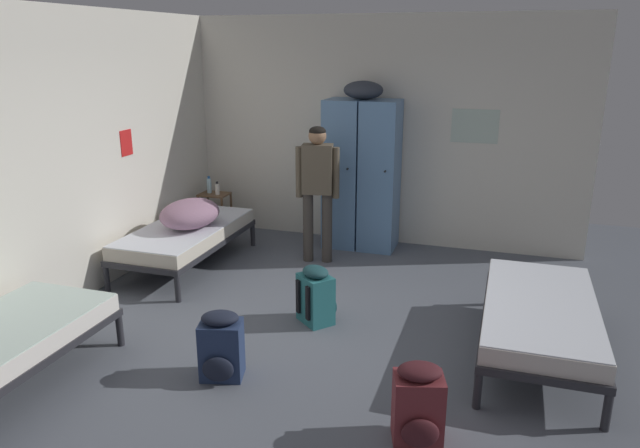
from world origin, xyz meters
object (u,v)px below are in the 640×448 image
(bedding_heap, at_px, (190,214))
(backpack_navy, at_px, (221,347))
(bed_right, at_px, (540,314))
(person_traveler, at_px, (318,182))
(backpack_maroon, at_px, (418,405))
(backpack_teal, at_px, (316,296))
(bed_left_rear, at_px, (186,235))
(water_bottle, at_px, (209,185))
(lotion_bottle, at_px, (217,189))
(locker_bank, at_px, (362,172))
(shelf_unit, at_px, (215,210))

(bedding_heap, distance_m, backpack_navy, 2.52)
(bed_right, bearing_deg, person_traveler, 146.78)
(bedding_heap, bearing_deg, person_traveler, 26.00)
(backpack_maroon, relative_size, backpack_teal, 1.00)
(bed_right, bearing_deg, bed_left_rear, 165.95)
(water_bottle, distance_m, lotion_bottle, 0.16)
(locker_bank, height_order, backpack_teal, locker_bank)
(locker_bank, bearing_deg, backpack_teal, -86.30)
(bed_right, relative_size, backpack_navy, 3.45)
(shelf_unit, relative_size, person_traveler, 0.36)
(locker_bank, bearing_deg, lotion_bottle, -174.75)
(bed_left_rear, bearing_deg, lotion_bottle, 98.83)
(bed_left_rear, bearing_deg, backpack_teal, -25.90)
(bedding_heap, bearing_deg, shelf_unit, 105.13)
(locker_bank, distance_m, backpack_navy, 3.48)
(lotion_bottle, relative_size, backpack_teal, 0.32)
(bed_left_rear, distance_m, backpack_teal, 2.10)
(shelf_unit, distance_m, bed_right, 4.60)
(bed_right, distance_m, lotion_bottle, 4.53)
(bedding_heap, xyz_separation_m, lotion_bottle, (-0.26, 1.16, 0.00))
(locker_bank, relative_size, backpack_navy, 3.76)
(shelf_unit, xyz_separation_m, backpack_teal, (2.13, -2.11, -0.09))
(shelf_unit, height_order, backpack_teal, shelf_unit)
(bed_left_rear, distance_m, bed_right, 3.94)
(water_bottle, height_order, backpack_teal, water_bottle)
(bedding_heap, distance_m, backpack_maroon, 3.81)
(water_bottle, height_order, lotion_bottle, water_bottle)
(bed_left_rear, bearing_deg, locker_bank, 37.55)
(bed_right, height_order, water_bottle, water_bottle)
(shelf_unit, relative_size, lotion_bottle, 3.24)
(person_traveler, relative_size, lotion_bottle, 9.13)
(shelf_unit, relative_size, bed_right, 0.30)
(shelf_unit, height_order, water_bottle, water_bottle)
(person_traveler, distance_m, water_bottle, 1.84)
(water_bottle, bearing_deg, backpack_navy, -61.02)
(backpack_teal, bearing_deg, bed_left_rear, 154.10)
(bedding_heap, relative_size, backpack_navy, 1.47)
(lotion_bottle, bearing_deg, bedding_heap, -77.62)
(locker_bank, relative_size, backpack_maroon, 3.76)
(backpack_maroon, bearing_deg, water_bottle, 133.32)
(locker_bank, bearing_deg, backpack_navy, -94.23)
(water_bottle, distance_m, backpack_navy, 3.77)
(person_traveler, bearing_deg, backpack_teal, -72.32)
(shelf_unit, relative_size, bedding_heap, 0.71)
(lotion_bottle, height_order, backpack_navy, lotion_bottle)
(bed_left_rear, relative_size, backpack_teal, 3.45)
(shelf_unit, xyz_separation_m, backpack_navy, (1.74, -3.26, -0.09))
(person_traveler, height_order, backpack_navy, person_traveler)
(bed_left_rear, height_order, water_bottle, water_bottle)
(person_traveler, bearing_deg, shelf_unit, 161.00)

